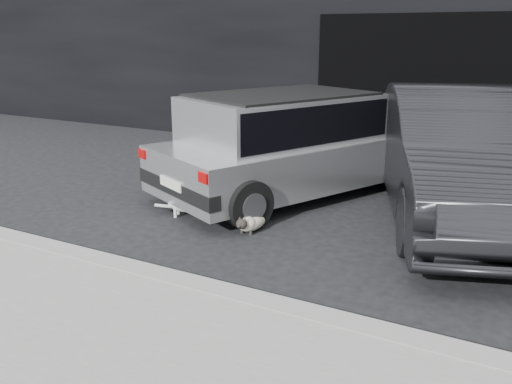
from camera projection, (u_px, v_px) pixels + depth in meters
The scene contains 9 objects.
ground at pixel (274, 207), 7.31m from camera, with size 80.00×80.00×0.00m, color black.
building_facade at pixel (447, 21), 11.21m from camera, with size 34.00×4.00×5.00m, color black.
garage_opening at pixel (421, 88), 9.86m from camera, with size 4.00×0.10×2.60m, color black.
curb at pixel (243, 300), 4.65m from camera, with size 18.00×0.25×0.12m, color gray.
sidewalk at pixel (154, 375), 3.63m from camera, with size 18.00×2.20×0.11m, color gray.
silver_hatchback at pixel (287, 140), 7.69m from camera, with size 3.27×4.35×1.46m.
second_car at pixel (461, 154), 6.74m from camera, with size 1.71×4.90×1.62m, color black.
cat_siamese at pixel (251, 223), 6.38m from camera, with size 0.25×0.71×0.25m.
cat_white at pixel (192, 203), 6.89m from camera, with size 0.75×0.45×0.38m.
Camera 1 is at (3.09, -6.24, 2.27)m, focal length 38.00 mm.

